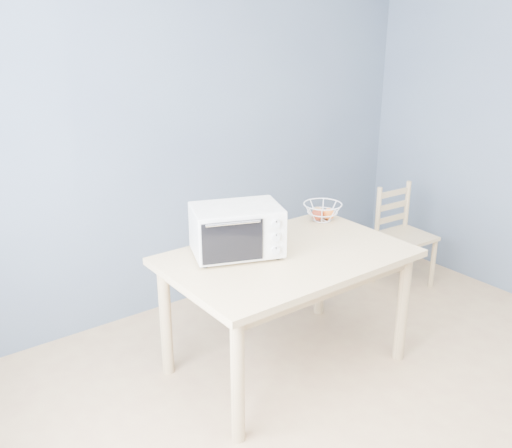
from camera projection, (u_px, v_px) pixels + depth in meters
room at (473, 213)px, 2.30m from camera, size 4.01×4.51×2.61m
dining_table at (287, 270)px, 3.33m from camera, size 1.40×0.90×0.75m
toaster_oven at (233, 230)px, 3.23m from camera, size 0.58×0.49×0.29m
fruit_basket at (322, 212)px, 3.82m from camera, size 0.26×0.26×0.12m
dining_chair at (402, 237)px, 4.51m from camera, size 0.40×0.40×0.80m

